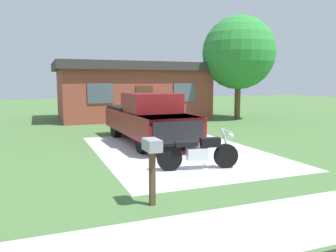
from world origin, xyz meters
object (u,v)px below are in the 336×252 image
at_px(pickup_truck, 147,118).
at_px(mailbox, 152,154).
at_px(motorcycle, 199,152).
at_px(shade_tree, 239,53).
at_px(neighbor_house, 133,90).

height_order(pickup_truck, mailbox, pickup_truck).
xyz_separation_m(motorcycle, shade_tree, (7.85, 10.34, 3.64)).
height_order(motorcycle, shade_tree, shade_tree).
bearing_deg(motorcycle, pickup_truck, 90.10).
height_order(motorcycle, neighbor_house, neighbor_house).
distance_m(mailbox, shade_tree, 16.12).
relative_size(motorcycle, neighbor_house, 0.23).
xyz_separation_m(shade_tree, neighbor_house, (-6.01, 2.90, -2.32)).
distance_m(pickup_truck, shade_tree, 10.34).
bearing_deg(mailbox, motorcycle, 45.76).
distance_m(pickup_truck, mailbox, 6.75).
xyz_separation_m(motorcycle, mailbox, (-1.99, -2.04, 0.51)).
bearing_deg(neighbor_house, mailbox, -104.06).
height_order(motorcycle, mailbox, mailbox).
height_order(shade_tree, neighbor_house, shade_tree).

